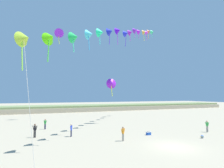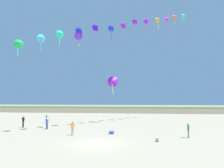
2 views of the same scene
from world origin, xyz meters
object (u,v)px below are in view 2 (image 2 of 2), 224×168
person_near_right (23,121)px  large_kite_mid_trail (79,36)px  person_near_left (47,123)px  large_kite_low_lead (113,81)px  person_far_left (47,118)px  person_far_right (188,129)px  person_mid_center (73,127)px  beach_cooler (112,132)px  beach_ball (157,140)px

person_near_right → large_kite_mid_trail: bearing=76.6°
person_near_left → large_kite_low_lead: size_ratio=0.47×
person_far_left → person_far_right: bearing=-26.5°
person_far_right → large_kite_low_lead: size_ratio=0.48×
person_near_right → person_far_left: bearing=76.9°
person_near_left → person_mid_center: person_mid_center is taller
person_far_right → beach_cooler: (-8.86, 1.56, -0.75)m
large_kite_low_lead → person_far_right: bearing=-50.7°
large_kite_mid_trail → beach_ball: size_ratio=10.10×
person_far_left → beach_ball: (18.03, -13.16, -0.73)m
large_kite_low_lead → beach_cooler: (1.13, -10.64, -7.35)m
person_far_right → person_mid_center: bearing=-179.8°
large_kite_mid_trail → beach_cooler: size_ratio=6.34×
person_mid_center → person_far_left: 13.69m
person_far_right → person_far_left: bearing=153.5°
beach_cooler → person_near_right: bearing=164.5°
person_mid_center → person_far_right: person_far_right is taller
person_near_right → beach_cooler: size_ratio=2.96×
person_near_right → person_mid_center: person_near_right is taller
person_far_right → large_kite_mid_trail: bearing=131.8°
person_far_right → beach_ball: bearing=-147.4°
person_near_left → beach_ball: size_ratio=4.48×
person_near_left → person_mid_center: size_ratio=0.98×
person_far_right → beach_cooler: bearing=170.0°
person_mid_center → beach_cooler: size_ratio=2.86×
beach_cooler → beach_ball: size_ratio=1.59×
person_far_left → beach_cooler: person_far_left is taller
large_kite_low_lead → large_kite_mid_trail: large_kite_mid_trail is taller
person_mid_center → large_kite_low_lead: 14.31m
person_near_left → person_near_right: 4.46m
person_far_left → large_kite_low_lead: bearing=6.7°
person_near_left → person_near_right: person_near_right is taller
person_far_right → large_kite_low_lead: large_kite_low_lead is taller
large_kite_low_lead → beach_cooler: 12.98m
person_far_right → beach_cooler: 9.02m
person_near_left → large_kite_low_lead: large_kite_low_lead is taller
person_near_right → beach_cooler: 14.64m
beach_cooler → person_mid_center: bearing=-160.3°
person_near_right → beach_cooler: bearing=-15.5°
person_near_left → person_far_right: person_far_right is taller
large_kite_low_lead → beach_cooler: size_ratio=5.99×
person_mid_center → person_far_left: person_mid_center is taller
person_near_left → large_kite_low_lead: (8.63, 7.85, 6.62)m
person_near_left → large_kite_mid_trail: bearing=91.8°
large_kite_mid_trail → person_mid_center: bearing=-74.9°
person_near_right → beach_cooler: (14.09, -3.89, -0.77)m
large_kite_mid_trail → person_far_left: bearing=-103.5°
person_far_left → beach_cooler: (12.84, -9.25, -0.69)m
large_kite_low_lead → beach_ball: size_ratio=9.54×
person_near_left → beach_cooler: size_ratio=2.81×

